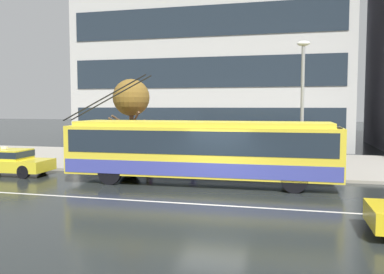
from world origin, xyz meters
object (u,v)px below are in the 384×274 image
pedestrian_at_shelter (147,138)px  pedestrian_approaching_curb (149,147)px  taxi_queued_behind_bus (7,161)px  street_tree_bare (131,99)px  trolleybus (201,149)px  pedestrian_walking_past (191,138)px  street_lamp (302,96)px

pedestrian_at_shelter → pedestrian_approaching_curb: (-0.41, 1.46, -0.62)m
taxi_queued_behind_bus → street_tree_bare: street_tree_bare is taller
trolleybus → pedestrian_walking_past: bearing=110.8°
trolleybus → street_tree_bare: (-4.65, 3.42, 2.29)m
street_tree_bare → taxi_queued_behind_bus: bearing=-145.7°
street_lamp → pedestrian_at_shelter: bearing=179.0°
taxi_queued_behind_bus → pedestrian_walking_past: pedestrian_walking_past is taller
pedestrian_approaching_curb → street_lamp: size_ratio=0.27×
taxi_queued_behind_bus → pedestrian_walking_past: (8.58, 3.35, 1.04)m
pedestrian_approaching_curb → pedestrian_walking_past: (2.59, -0.72, 0.59)m
taxi_queued_behind_bus → pedestrian_approaching_curb: (5.98, 4.07, 0.44)m
trolleybus → pedestrian_at_shelter: trolleybus is taller
pedestrian_walking_past → street_lamp: street_lamp is taller
trolleybus → pedestrian_approaching_curb: trolleybus is taller
trolleybus → pedestrian_at_shelter: (-3.42, 2.52, 0.25)m
pedestrian_walking_past → street_lamp: bearing=-8.9°
pedestrian_walking_past → street_lamp: size_ratio=0.31×
taxi_queued_behind_bus → street_tree_bare: bearing=34.3°
pedestrian_at_shelter → street_lamp: street_lamp is taller
trolleybus → pedestrian_walking_past: 3.49m
taxi_queued_behind_bus → pedestrian_at_shelter: size_ratio=2.18×
taxi_queued_behind_bus → pedestrian_at_shelter: (6.39, 2.61, 1.06)m
street_tree_bare → pedestrian_approaching_curb: bearing=33.9°
taxi_queued_behind_bus → trolleybus: bearing=0.6°
pedestrian_approaching_curb → pedestrian_walking_past: 2.76m
pedestrian_at_shelter → pedestrian_walking_past: size_ratio=1.00×
trolleybus → pedestrian_walking_past: (-1.24, 3.25, 0.23)m
pedestrian_approaching_curb → street_lamp: (8.13, -1.59, 2.72)m
trolleybus → street_lamp: 5.45m
trolleybus → street_lamp: bearing=29.0°
taxi_queued_behind_bus → street_lamp: (14.11, 2.48, 3.16)m
pedestrian_approaching_curb → street_tree_bare: size_ratio=0.36×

